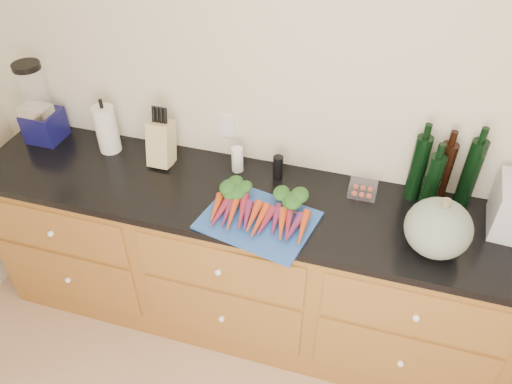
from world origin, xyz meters
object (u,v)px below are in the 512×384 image
(blender_appliance, at_px, (39,108))
(paper_towel, at_px, (107,129))
(squash, at_px, (438,228))
(knife_block, at_px, (161,143))
(cutting_board, at_px, (258,220))
(carrots, at_px, (260,210))
(tomato_box, at_px, (363,189))

(blender_appliance, xyz_separation_m, paper_towel, (0.39, 0.00, -0.07))
(squash, bearing_deg, knife_block, 169.45)
(cutting_board, relative_size, blender_appliance, 1.10)
(squash, height_order, paper_towel, paper_towel)
(cutting_board, relative_size, carrots, 1.08)
(cutting_board, bearing_deg, knife_block, 153.62)
(knife_block, xyz_separation_m, tomato_box, (1.03, 0.03, -0.09))
(cutting_board, bearing_deg, paper_towel, 160.93)
(squash, bearing_deg, paper_towel, 170.76)
(knife_block, bearing_deg, cutting_board, -26.38)
(cutting_board, relative_size, paper_towel, 1.91)
(cutting_board, bearing_deg, blender_appliance, 166.44)
(carrots, relative_size, blender_appliance, 1.01)
(squash, relative_size, tomato_box, 2.10)
(blender_appliance, xyz_separation_m, knife_block, (0.71, -0.02, -0.08))
(squash, height_order, tomato_box, squash)
(cutting_board, height_order, knife_block, knife_block)
(paper_towel, xyz_separation_m, knife_block, (0.32, -0.02, -0.01))
(carrots, xyz_separation_m, blender_appliance, (-1.32, 0.28, 0.16))
(paper_towel, bearing_deg, squash, -9.24)
(carrots, distance_m, knife_block, 0.66)
(carrots, height_order, squash, squash)
(carrots, relative_size, knife_block, 1.96)
(knife_block, bearing_deg, carrots, -23.63)
(carrots, distance_m, squash, 0.77)
(cutting_board, bearing_deg, squash, 3.40)
(squash, distance_m, knife_block, 1.39)
(paper_towel, height_order, knife_block, paper_towel)
(carrots, height_order, knife_block, knife_block)
(paper_towel, distance_m, tomato_box, 1.36)
(carrots, distance_m, paper_towel, 0.97)
(carrots, distance_m, blender_appliance, 1.36)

